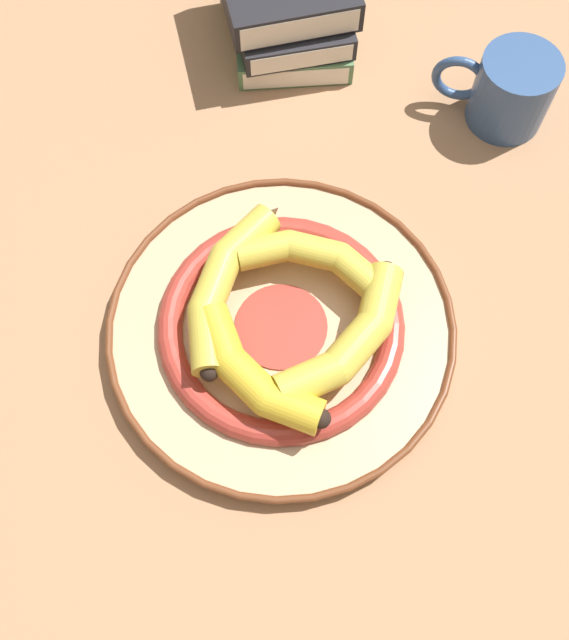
% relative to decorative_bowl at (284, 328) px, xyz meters
% --- Properties ---
extents(ground_plane, '(2.80, 2.80, 0.00)m').
position_rel_decorative_bowl_xyz_m(ground_plane, '(-0.03, 0.00, -0.02)').
color(ground_plane, '#A87A56').
extents(decorative_bowl, '(0.38, 0.38, 0.04)m').
position_rel_decorative_bowl_xyz_m(decorative_bowl, '(0.00, 0.00, 0.00)').
color(decorative_bowl, tan).
rests_on(decorative_bowl, ground_plane).
extents(banana_a, '(0.07, 0.18, 0.03)m').
position_rel_decorative_bowl_xyz_m(banana_a, '(0.07, -0.02, 0.04)').
color(banana_a, gold).
rests_on(banana_a, decorative_bowl).
extents(banana_b, '(0.22, 0.08, 0.04)m').
position_rel_decorative_bowl_xyz_m(banana_b, '(0.02, 0.07, 0.04)').
color(banana_b, gold).
rests_on(banana_b, decorative_bowl).
extents(banana_c, '(0.13, 0.16, 0.04)m').
position_rel_decorative_bowl_xyz_m(banana_c, '(-0.07, 0.02, 0.04)').
color(banana_c, gold).
rests_on(banana_c, decorative_bowl).
extents(banana_d, '(0.19, 0.12, 0.04)m').
position_rel_decorative_bowl_xyz_m(banana_d, '(-0.02, -0.07, 0.04)').
color(banana_d, gold).
rests_on(banana_d, decorative_bowl).
extents(book_stack, '(0.22, 0.21, 0.11)m').
position_rel_decorative_bowl_xyz_m(book_stack, '(0.42, 0.09, 0.04)').
color(book_stack, '#4C754C').
rests_on(book_stack, ground_plane).
extents(coffee_mug, '(0.09, 0.15, 0.09)m').
position_rel_decorative_bowl_xyz_m(coffee_mug, '(0.35, -0.20, 0.03)').
color(coffee_mug, '#335184').
rests_on(coffee_mug, ground_plane).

